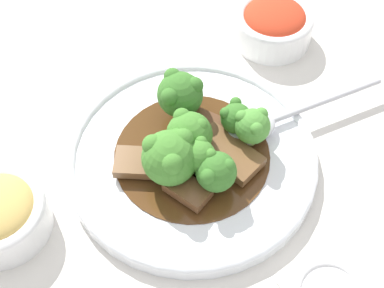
{
  "coord_description": "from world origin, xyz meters",
  "views": [
    {
      "loc": [
        -0.28,
        0.17,
        0.48
      ],
      "look_at": [
        0.0,
        0.0,
        0.03
      ],
      "focal_mm": 50.0,
      "sensor_mm": 36.0,
      "label": 1
    }
  ],
  "objects_px": {
    "broccoli_floret_1": "(252,126)",
    "broccoli_floret_5": "(234,115)",
    "broccoli_floret_0": "(185,136)",
    "beef_strip_0": "(188,190)",
    "beef_strip_1": "(207,124)",
    "beef_strip_2": "(140,163)",
    "side_bowl_kimchi": "(273,24)",
    "broccoli_floret_6": "(214,172)",
    "broccoli_floret_3": "(180,94)",
    "broccoli_floret_4": "(170,157)",
    "main_plate": "(192,157)",
    "serving_spoon": "(262,123)",
    "broccoli_floret_2": "(199,156)",
    "beef_strip_3": "(228,153)"
  },
  "relations": [
    {
      "from": "beef_strip_1",
      "to": "serving_spoon",
      "type": "xyz_separation_m",
      "value": [
        -0.03,
        -0.05,
        0.0
      ]
    },
    {
      "from": "beef_strip_1",
      "to": "broccoli_floret_6",
      "type": "bearing_deg",
      "value": 152.97
    },
    {
      "from": "broccoli_floret_1",
      "to": "broccoli_floret_4",
      "type": "distance_m",
      "value": 0.09
    },
    {
      "from": "broccoli_floret_1",
      "to": "broccoli_floret_5",
      "type": "relative_size",
      "value": 1.14
    },
    {
      "from": "beef_strip_0",
      "to": "side_bowl_kimchi",
      "type": "bearing_deg",
      "value": -54.74
    },
    {
      "from": "broccoli_floret_4",
      "to": "side_bowl_kimchi",
      "type": "xyz_separation_m",
      "value": [
        0.12,
        -0.22,
        -0.02
      ]
    },
    {
      "from": "beef_strip_3",
      "to": "side_bowl_kimchi",
      "type": "height_order",
      "value": "side_bowl_kimchi"
    },
    {
      "from": "side_bowl_kimchi",
      "to": "beef_strip_1",
      "type": "bearing_deg",
      "value": 120.63
    },
    {
      "from": "main_plate",
      "to": "beef_strip_0",
      "type": "xyz_separation_m",
      "value": [
        -0.04,
        0.03,
        0.01
      ]
    },
    {
      "from": "main_plate",
      "to": "broccoli_floret_0",
      "type": "xyz_separation_m",
      "value": [
        0.01,
        0.0,
        0.04
      ]
    },
    {
      "from": "broccoli_floret_0",
      "to": "broccoli_floret_1",
      "type": "relative_size",
      "value": 1.09
    },
    {
      "from": "broccoli_floret_5",
      "to": "main_plate",
      "type": "bearing_deg",
      "value": 93.85
    },
    {
      "from": "beef_strip_0",
      "to": "side_bowl_kimchi",
      "type": "distance_m",
      "value": 0.26
    },
    {
      "from": "beef_strip_3",
      "to": "beef_strip_2",
      "type": "bearing_deg",
      "value": 66.25
    },
    {
      "from": "beef_strip_2",
      "to": "broccoli_floret_2",
      "type": "xyz_separation_m",
      "value": [
        -0.04,
        -0.05,
        0.02
      ]
    },
    {
      "from": "beef_strip_0",
      "to": "beef_strip_1",
      "type": "height_order",
      "value": "beef_strip_0"
    },
    {
      "from": "broccoli_floret_3",
      "to": "broccoli_floret_6",
      "type": "relative_size",
      "value": 1.28
    },
    {
      "from": "beef_strip_2",
      "to": "serving_spoon",
      "type": "distance_m",
      "value": 0.14
    },
    {
      "from": "beef_strip_3",
      "to": "broccoli_floret_6",
      "type": "relative_size",
      "value": 1.84
    },
    {
      "from": "main_plate",
      "to": "broccoli_floret_4",
      "type": "relative_size",
      "value": 4.69
    },
    {
      "from": "main_plate",
      "to": "beef_strip_0",
      "type": "height_order",
      "value": "beef_strip_0"
    },
    {
      "from": "broccoli_floret_4",
      "to": "serving_spoon",
      "type": "relative_size",
      "value": 0.28
    },
    {
      "from": "main_plate",
      "to": "beef_strip_3",
      "type": "relative_size",
      "value": 3.33
    },
    {
      "from": "broccoli_floret_0",
      "to": "broccoli_floret_2",
      "type": "relative_size",
      "value": 1.07
    },
    {
      "from": "broccoli_floret_6",
      "to": "broccoli_floret_0",
      "type": "bearing_deg",
      "value": 2.15
    },
    {
      "from": "broccoli_floret_3",
      "to": "beef_strip_0",
      "type": "bearing_deg",
      "value": 153.61
    },
    {
      "from": "main_plate",
      "to": "beef_strip_1",
      "type": "relative_size",
      "value": 4.03
    },
    {
      "from": "broccoli_floret_5",
      "to": "beef_strip_1",
      "type": "bearing_deg",
      "value": 53.54
    },
    {
      "from": "beef_strip_3",
      "to": "broccoli_floret_0",
      "type": "bearing_deg",
      "value": 49.9
    },
    {
      "from": "beef_strip_0",
      "to": "side_bowl_kimchi",
      "type": "relative_size",
      "value": 0.52
    },
    {
      "from": "beef_strip_0",
      "to": "broccoli_floret_3",
      "type": "height_order",
      "value": "broccoli_floret_3"
    },
    {
      "from": "broccoli_floret_0",
      "to": "broccoli_floret_4",
      "type": "distance_m",
      "value": 0.03
    },
    {
      "from": "broccoli_floret_3",
      "to": "serving_spoon",
      "type": "distance_m",
      "value": 0.09
    },
    {
      "from": "main_plate",
      "to": "beef_strip_0",
      "type": "distance_m",
      "value": 0.05
    },
    {
      "from": "main_plate",
      "to": "broccoli_floret_0",
      "type": "height_order",
      "value": "broccoli_floret_0"
    },
    {
      "from": "serving_spoon",
      "to": "beef_strip_3",
      "type": "bearing_deg",
      "value": 104.89
    },
    {
      "from": "beef_strip_2",
      "to": "broccoli_floret_5",
      "type": "relative_size",
      "value": 1.58
    },
    {
      "from": "beef_strip_3",
      "to": "broccoli_floret_6",
      "type": "distance_m",
      "value": 0.04
    },
    {
      "from": "broccoli_floret_0",
      "to": "broccoli_floret_5",
      "type": "relative_size",
      "value": 1.25
    },
    {
      "from": "broccoli_floret_1",
      "to": "broccoli_floret_3",
      "type": "relative_size",
      "value": 0.81
    },
    {
      "from": "serving_spoon",
      "to": "beef_strip_2",
      "type": "bearing_deg",
      "value": 80.61
    },
    {
      "from": "beef_strip_2",
      "to": "broccoli_floret_4",
      "type": "relative_size",
      "value": 1.1
    },
    {
      "from": "beef_strip_0",
      "to": "serving_spoon",
      "type": "relative_size",
      "value": 0.25
    },
    {
      "from": "broccoli_floret_4",
      "to": "broccoli_floret_6",
      "type": "bearing_deg",
      "value": -138.93
    },
    {
      "from": "broccoli_floret_3",
      "to": "broccoli_floret_6",
      "type": "height_order",
      "value": "broccoli_floret_3"
    },
    {
      "from": "broccoli_floret_1",
      "to": "side_bowl_kimchi",
      "type": "distance_m",
      "value": 0.18
    },
    {
      "from": "beef_strip_0",
      "to": "beef_strip_2",
      "type": "height_order",
      "value": "beef_strip_0"
    },
    {
      "from": "beef_strip_3",
      "to": "broccoli_floret_4",
      "type": "distance_m",
      "value": 0.07
    },
    {
      "from": "beef_strip_2",
      "to": "side_bowl_kimchi",
      "type": "bearing_deg",
      "value": -67.55
    },
    {
      "from": "main_plate",
      "to": "beef_strip_2",
      "type": "xyz_separation_m",
      "value": [
        0.01,
        0.05,
        0.01
      ]
    }
  ]
}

